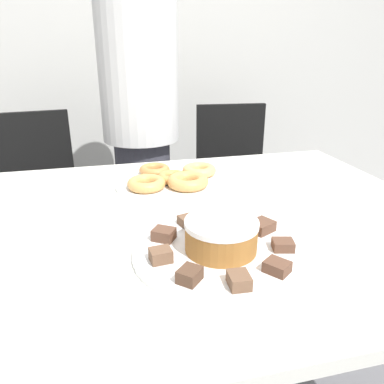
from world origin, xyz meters
name	(u,v)px	position (x,y,z in m)	size (l,w,h in m)	color
wall_back	(127,27)	(0.00, 1.64, 1.30)	(8.00, 0.05, 2.60)	beige
table	(189,244)	(0.00, 0.00, 0.67)	(1.44, 1.07, 0.76)	silver
person_standing	(141,129)	(-0.02, 0.90, 0.82)	(0.36, 0.36, 1.56)	#383842
office_chair_left	(40,208)	(-0.55, 0.98, 0.42)	(0.49, 0.49, 0.89)	black
office_chair_right	(235,190)	(0.50, 0.98, 0.42)	(0.48, 0.48, 0.89)	black
plate_cake	(221,251)	(0.03, -0.20, 0.76)	(0.39, 0.39, 0.01)	white
plate_donuts	(173,183)	(0.01, 0.26, 0.76)	(0.38, 0.38, 0.01)	white
frosted_cake	(221,235)	(0.03, -0.20, 0.80)	(0.16, 0.16, 0.07)	#9E662D
lamington_0	(283,245)	(0.16, -0.24, 0.78)	(0.05, 0.05, 0.02)	brown
lamington_1	(261,226)	(0.15, -0.14, 0.78)	(0.07, 0.07, 0.03)	brown
lamington_2	(226,218)	(0.08, -0.08, 0.78)	(0.06, 0.06, 0.03)	brown
lamington_3	(190,221)	(-0.01, -0.07, 0.78)	(0.06, 0.07, 0.02)	brown
lamington_4	(164,234)	(-0.09, -0.13, 0.78)	(0.06, 0.06, 0.03)	brown
lamington_5	(161,255)	(-0.11, -0.22, 0.78)	(0.05, 0.04, 0.03)	brown
lamington_6	(190,275)	(-0.07, -0.30, 0.78)	(0.06, 0.06, 0.03)	#513828
lamington_7	(239,280)	(0.02, -0.34, 0.78)	(0.04, 0.05, 0.03)	brown
lamington_8	(277,267)	(0.11, -0.31, 0.78)	(0.06, 0.06, 0.02)	brown
donut_0	(173,177)	(0.01, 0.26, 0.78)	(0.10, 0.10, 0.03)	#D18E4C
donut_1	(155,170)	(-0.04, 0.36, 0.78)	(0.11, 0.11, 0.03)	#C68447
donut_2	(146,183)	(-0.09, 0.22, 0.79)	(0.12, 0.12, 0.03)	tan
donut_3	(188,181)	(0.05, 0.20, 0.79)	(0.13, 0.13, 0.04)	tan
donut_4	(199,170)	(0.11, 0.31, 0.79)	(0.12, 0.12, 0.03)	#E5AD66
napkin	(50,244)	(-0.35, -0.07, 0.76)	(0.17, 0.15, 0.01)	white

